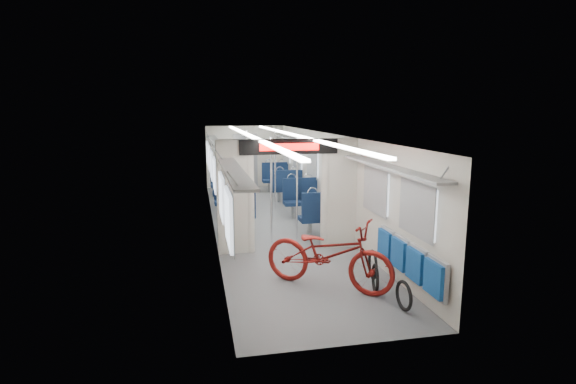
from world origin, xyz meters
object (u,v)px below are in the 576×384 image
object	(u,v)px
bike_hoop_c	(373,266)
seat_bay_far_left	(226,185)
bike_hoop_a	(404,297)
flip_bench	(408,259)
bike_hoop_b	(375,280)
bicycle	(328,254)
seat_bay_far_right	(281,180)
seat_bay_near_right	(310,203)
seat_bay_near_left	(233,203)
stanchion_far_left	(247,172)
stanchion_near_right	(297,189)
stanchion_far_right	(275,170)
stanchion_near_left	(271,191)

from	to	relation	value
bike_hoop_c	seat_bay_far_left	xyz separation A→B (m)	(-2.01, 7.26, 0.29)
seat_bay_far_left	bike_hoop_a	bearing A→B (deg)	-76.88
flip_bench	bike_hoop_b	distance (m)	0.62
bicycle	seat_bay_far_right	size ratio (longest dim) A/B	0.97
bike_hoop_c	seat_bay_near_right	xyz separation A→B (m)	(-0.14, 3.77, 0.34)
bicycle	bike_hoop_a	bearing A→B (deg)	-103.18
seat_bay_near_left	stanchion_far_left	size ratio (longest dim) A/B	0.86
bicycle	flip_bench	bearing A→B (deg)	-76.46
bike_hoop_a	stanchion_near_right	world-z (taller)	stanchion_near_right
bike_hoop_b	stanchion_far_right	world-z (taller)	stanchion_far_right
seat_bay_near_right	stanchion_far_left	distance (m)	2.43
bike_hoop_c	stanchion_near_right	distance (m)	2.91
bike_hoop_b	stanchion_far_left	distance (m)	6.45
bike_hoop_b	bike_hoop_c	xyz separation A→B (m)	(0.18, 0.54, 0.02)
bicycle	bike_hoop_a	xyz separation A→B (m)	(0.83, -1.04, -0.38)
stanchion_near_right	bike_hoop_a	bearing A→B (deg)	-79.81
stanchion_near_right	bike_hoop_c	bearing A→B (deg)	-74.61
bicycle	bike_hoop_b	bearing A→B (deg)	-77.76
bicycle	stanchion_far_right	size ratio (longest dim) A/B	0.96
stanchion_near_left	bicycle	bearing A→B (deg)	-79.90
seat_bay_far_right	stanchion_near_right	xyz separation A→B (m)	(-0.59, -5.06, 0.58)
stanchion_near_right	stanchion_far_left	xyz separation A→B (m)	(-0.76, 3.04, 0.00)
seat_bay_far_left	stanchion_near_right	distance (m)	4.81
bicycle	stanchion_far_left	world-z (taller)	stanchion_far_left
bike_hoop_a	bike_hoop_c	size ratio (longest dim) A/B	0.87
stanchion_far_left	stanchion_near_left	bearing A→B (deg)	-87.31
stanchion_near_right	bike_hoop_b	bearing A→B (deg)	-80.15
bike_hoop_c	bicycle	bearing A→B (deg)	-166.74
seat_bay_far_left	seat_bay_near_left	bearing A→B (deg)	-90.00
seat_bay_far_left	seat_bay_far_right	bearing A→B (deg)	13.94
seat_bay_near_right	stanchion_far_left	size ratio (longest dim) A/B	1.01
seat_bay_near_right	stanchion_far_left	xyz separation A→B (m)	(-1.35, 1.93, 0.57)
bicycle	seat_bay_far_right	distance (m)	7.96
seat_bay_far_left	stanchion_near_left	size ratio (longest dim) A/B	0.85
bicycle	seat_bay_near_left	bearing A→B (deg)	52.51
bike_hoop_b	seat_bay_near_left	bearing A→B (deg)	110.62
bike_hoop_b	stanchion_near_right	bearing A→B (deg)	99.85
bike_hoop_c	stanchion_far_right	world-z (taller)	stanchion_far_right
seat_bay_near_left	bike_hoop_b	bearing A→B (deg)	-69.38
seat_bay_far_right	stanchion_far_left	world-z (taller)	stanchion_far_left
seat_bay_near_left	seat_bay_far_right	distance (m)	3.87
bike_hoop_b	seat_bay_far_left	world-z (taller)	seat_bay_far_left
seat_bay_near_right	bike_hoop_b	bearing A→B (deg)	-90.48
flip_bench	stanchion_near_left	world-z (taller)	stanchion_near_left
bike_hoop_b	stanchion_far_right	size ratio (longest dim) A/B	0.20
seat_bay_near_left	seat_bay_near_right	xyz separation A→B (m)	(1.87, -0.57, 0.04)
bike_hoop_b	seat_bay_far_right	world-z (taller)	seat_bay_far_right
seat_bay_near_right	stanchion_far_left	bearing A→B (deg)	124.91
flip_bench	bike_hoop_c	world-z (taller)	flip_bench
bike_hoop_c	stanchion_far_left	bearing A→B (deg)	104.64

